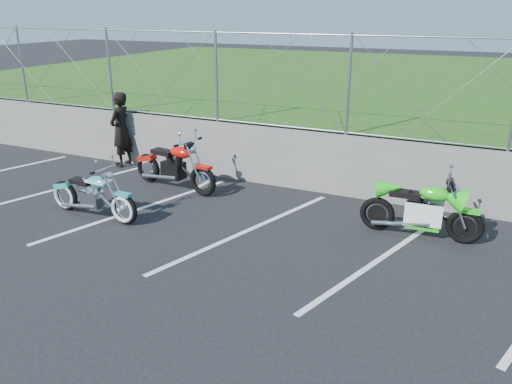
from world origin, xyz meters
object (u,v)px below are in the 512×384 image
at_px(cruiser_turquoise, 94,197).
at_px(person_standing, 121,130).
at_px(naked_orange, 175,168).
at_px(sportbike_green, 423,212).

distance_m(cruiser_turquoise, person_standing, 3.39).
xyz_separation_m(cruiser_turquoise, naked_orange, (0.50, 1.97, 0.07)).
xyz_separation_m(cruiser_turquoise, sportbike_green, (5.70, 1.71, 0.05)).
bearing_deg(sportbike_green, cruiser_turquoise, -165.66).
bearing_deg(naked_orange, cruiser_turquoise, -94.92).
relative_size(cruiser_turquoise, sportbike_green, 1.01).
height_order(cruiser_turquoise, person_standing, person_standing).
bearing_deg(sportbike_green, person_standing, 168.54).
xyz_separation_m(naked_orange, person_standing, (-2.18, 0.92, 0.43)).
xyz_separation_m(sportbike_green, person_standing, (-7.39, 1.18, 0.46)).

